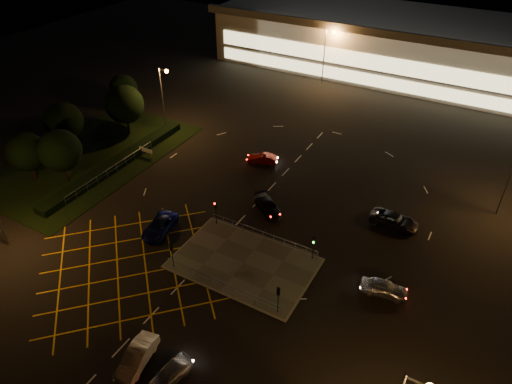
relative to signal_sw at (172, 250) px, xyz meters
The scene contains 23 objects.
ground 7.58m from the signal_sw, 56.28° to the left, with size 180.00×180.00×0.00m, color black.
pedestrian_island 7.57m from the signal_sw, 33.65° to the left, with size 14.00×9.00×0.12m, color #4C4944.
grass_verge 26.93m from the signal_sw, 153.45° to the left, with size 18.00×30.00×0.08m, color black.
hedge 22.55m from the signal_sw, 147.74° to the left, with size 2.00×26.00×1.00m, color black.
supermarket 68.13m from the signal_sw, 86.63° to the left, with size 72.00×26.50×10.50m.
streetlight_nw 31.24m from the signal_sw, 129.19° to the left, with size 1.78×0.56×10.03m.
streetlight_far_left 54.44m from the signal_sw, 95.88° to the left, with size 1.78×0.56×10.03m.
signal_sw is the anchor object (origin of this frame).
signal_se 12.00m from the signal_sw, ahead, with size 0.28×0.30×3.15m.
signal_nw 7.99m from the signal_sw, 90.00° to the left, with size 0.28×0.30×3.15m.
signal_ne 14.41m from the signal_sw, 33.65° to the left, with size 0.28×0.30×3.15m.
tree_a 26.38m from the signal_sw, behind, with size 5.04×5.04×6.86m.
tree_b 30.55m from the signal_sw, 156.81° to the left, with size 5.40×5.40×7.35m.
tree_c 31.34m from the signal_sw, 140.20° to the left, with size 5.76×5.76×7.84m.
tree_d 39.73m from the signal_sw, 139.09° to the left, with size 4.68×4.68×6.37m.
tree_e 22.92m from the signal_sw, 164.76° to the left, with size 5.40×5.40×7.35m.
car_near_silver 12.94m from the signal_sw, 53.87° to the right, with size 1.71×4.25×1.45m, color silver.
car_queue_white 11.36m from the signal_sw, 67.58° to the right, with size 1.66×4.77×1.57m, color #BBBBBB.
car_left_blue 6.46m from the signal_sw, 141.72° to the left, with size 2.49×5.41×1.50m, color #0E1554.
car_far_dkgrey 13.94m from the signal_sw, 73.72° to the left, with size 1.95×4.79×1.39m, color black.
car_right_silver 21.11m from the signal_sw, 19.61° to the left, with size 1.80×4.48×1.53m, color #A3A4AA.
car_circ_red 22.71m from the signal_sw, 94.86° to the left, with size 1.43×4.10×1.35m, color maroon.
car_east_grey 25.30m from the signal_sw, 44.86° to the left, with size 2.56×5.54×1.54m, color black.
Camera 1 is at (19.97, -31.46, 33.52)m, focal length 32.00 mm.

